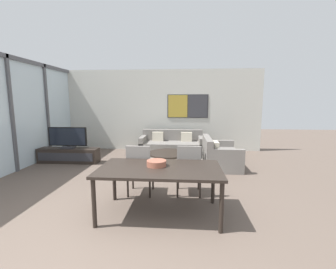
# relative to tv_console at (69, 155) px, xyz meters

# --- Properties ---
(ground_plane) EXTENTS (24.00, 24.00, 0.00)m
(ground_plane) POSITION_rel_tv_console_xyz_m (2.24, -3.69, -0.20)
(ground_plane) COLOR brown
(wall_back) EXTENTS (7.27, 0.09, 2.80)m
(wall_back) POSITION_rel_tv_console_xyz_m (2.27, 1.91, 1.20)
(wall_back) COLOR silver
(wall_back) RESTS_ON ground_plane
(window_wall_left) EXTENTS (0.07, 5.61, 2.80)m
(window_wall_left) POSITION_rel_tv_console_xyz_m (-0.89, -0.89, 1.33)
(window_wall_left) COLOR silver
(window_wall_left) RESTS_ON ground_plane
(area_rug) EXTENTS (2.69, 1.74, 0.01)m
(area_rug) POSITION_rel_tv_console_xyz_m (2.85, -0.18, -0.20)
(area_rug) COLOR gray
(area_rug) RESTS_ON ground_plane
(tv_console) EXTENTS (1.68, 0.41, 0.41)m
(tv_console) POSITION_rel_tv_console_xyz_m (0.00, 0.00, 0.00)
(tv_console) COLOR black
(tv_console) RESTS_ON ground_plane
(television) EXTENTS (1.09, 0.20, 0.60)m
(television) POSITION_rel_tv_console_xyz_m (0.00, 0.00, 0.50)
(television) COLOR #2D2D33
(television) RESTS_ON tv_console
(sofa_main) EXTENTS (2.00, 0.89, 0.78)m
(sofa_main) POSITION_rel_tv_console_xyz_m (2.85, 1.20, 0.06)
(sofa_main) COLOR slate
(sofa_main) RESTS_ON ground_plane
(sofa_side) EXTENTS (0.89, 1.37, 0.78)m
(sofa_side) POSITION_rel_tv_console_xyz_m (4.15, -0.09, 0.06)
(sofa_side) COLOR slate
(sofa_side) RESTS_ON ground_plane
(coffee_table) EXTENTS (1.10, 1.10, 0.37)m
(coffee_table) POSITION_rel_tv_console_xyz_m (2.85, -0.18, 0.08)
(coffee_table) COLOR black
(coffee_table) RESTS_ON ground_plane
(dining_table) EXTENTS (1.82, 1.00, 0.73)m
(dining_table) POSITION_rel_tv_console_xyz_m (2.90, -2.74, 0.47)
(dining_table) COLOR black
(dining_table) RESTS_ON ground_plane
(dining_chair_left) EXTENTS (0.46, 0.46, 0.94)m
(dining_chair_left) POSITION_rel_tv_console_xyz_m (2.45, -2.06, 0.32)
(dining_chair_left) COLOR gray
(dining_chair_left) RESTS_ON ground_plane
(dining_chair_centre) EXTENTS (0.46, 0.46, 0.94)m
(dining_chair_centre) POSITION_rel_tv_console_xyz_m (3.35, -2.00, 0.32)
(dining_chair_centre) COLOR gray
(dining_chair_centre) RESTS_ON ground_plane
(fruit_bowl) EXTENTS (0.30, 0.30, 0.09)m
(fruit_bowl) POSITION_rel_tv_console_xyz_m (2.84, -2.66, 0.58)
(fruit_bowl) COLOR #995642
(fruit_bowl) RESTS_ON dining_table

